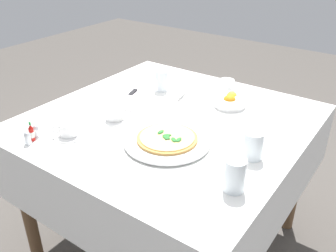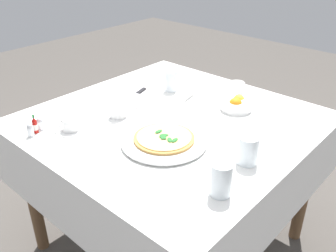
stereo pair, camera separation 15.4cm
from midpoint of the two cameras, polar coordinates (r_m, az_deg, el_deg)
ground_plane at (r=2.09m, az=-2.11°, el=-17.40°), size 8.00×8.00×0.00m
dining_table at (r=1.71m, az=-2.47°, el=-2.74°), size 1.16×1.16×0.75m
pizza_plate at (r=1.45m, az=-3.17°, el=-2.41°), size 0.34×0.34×0.02m
pizza at (r=1.44m, az=-3.18°, el=-1.94°), size 0.24×0.24×0.02m
coffee_cup_left_edge at (r=1.64m, az=-10.90°, el=1.71°), size 0.13×0.13×0.06m
coffee_cup_center_back at (r=1.57m, az=-17.88°, el=-0.70°), size 0.13×0.13×0.06m
coffee_cup_right_edge at (r=1.93m, az=6.85°, el=6.13°), size 0.13×0.13×0.06m
water_glass_far_right at (r=1.92m, az=-3.34°, el=6.81°), size 0.07×0.07×0.11m
water_glass_near_left at (r=1.36m, az=9.93°, el=-3.29°), size 0.07×0.07×0.11m
water_glass_back_corner at (r=1.19m, az=6.64°, el=-7.94°), size 0.07×0.07×0.11m
napkin_folded at (r=1.83m, az=-8.46°, el=4.17°), size 0.24×0.18×0.02m
dinner_knife at (r=1.82m, az=-8.53°, el=4.53°), size 0.19×0.07×0.01m
citrus_bowl at (r=1.76m, az=7.12°, el=3.82°), size 0.15×0.15×0.07m
hot_sauce_bottle at (r=1.58m, az=-23.07°, el=-1.07°), size 0.02×0.02×0.08m
salt_shaker at (r=1.57m, az=-23.64°, el=-1.87°), size 0.03×0.03×0.06m
pepper_shaker at (r=1.61m, az=-22.39°, el=-0.85°), size 0.03×0.03×0.06m
menu_card at (r=1.85m, az=-0.19°, el=5.36°), size 0.09×0.02×0.06m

